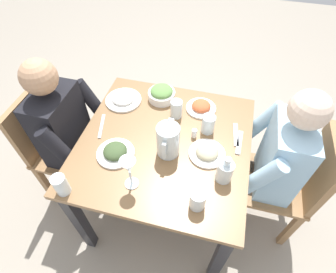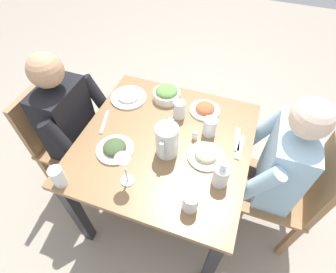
{
  "view_description": "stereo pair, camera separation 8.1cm",
  "coord_description": "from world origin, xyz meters",
  "px_view_note": "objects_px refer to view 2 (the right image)",
  "views": [
    {
      "loc": [
        0.9,
        0.25,
        1.91
      ],
      "look_at": [
        -0.0,
        0.02,
        0.8
      ],
      "focal_mm": 28.39,
      "sensor_mm": 36.0,
      "label": 1
    },
    {
      "loc": [
        0.88,
        0.33,
        1.91
      ],
      "look_at": [
        -0.0,
        0.02,
        0.8
      ],
      "focal_mm": 28.39,
      "sensor_mm": 36.0,
      "label": 2
    }
  ],
  "objects_px": {
    "dining_table": "(165,154)",
    "wine_glass": "(124,165)",
    "plate_yoghurt": "(128,96)",
    "plate_beans": "(206,155)",
    "water_glass_far_left": "(58,177)",
    "oil_carafe": "(221,176)",
    "diner_near": "(82,130)",
    "salad_bowl": "(167,93)",
    "water_glass_near_right": "(179,110)",
    "salt_shaker": "(195,135)",
    "water_pitcher": "(167,141)",
    "plate_rice_curry": "(205,109)",
    "diner_far": "(263,168)",
    "chair_far": "(291,192)",
    "water_glass_center": "(190,202)",
    "plate_dolmas": "(115,148)",
    "water_glass_far_right": "(210,127)",
    "chair_near": "(61,137)"
  },
  "relations": [
    {
      "from": "salad_bowl",
      "to": "plate_beans",
      "type": "relative_size",
      "value": 0.88
    },
    {
      "from": "diner_near",
      "to": "oil_carafe",
      "type": "height_order",
      "value": "diner_near"
    },
    {
      "from": "salad_bowl",
      "to": "water_glass_far_right",
      "type": "distance_m",
      "value": 0.38
    },
    {
      "from": "plate_rice_curry",
      "to": "plate_yoghurt",
      "type": "distance_m",
      "value": 0.49
    },
    {
      "from": "water_glass_near_right",
      "to": "oil_carafe",
      "type": "bearing_deg",
      "value": 41.7
    },
    {
      "from": "diner_far",
      "to": "plate_rice_curry",
      "type": "bearing_deg",
      "value": -118.35
    },
    {
      "from": "water_glass_center",
      "to": "wine_glass",
      "type": "relative_size",
      "value": 0.54
    },
    {
      "from": "plate_beans",
      "to": "plate_rice_curry",
      "type": "bearing_deg",
      "value": -164.75
    },
    {
      "from": "water_glass_center",
      "to": "water_glass_far_left",
      "type": "bearing_deg",
      "value": -82.04
    },
    {
      "from": "salt_shaker",
      "to": "wine_glass",
      "type": "bearing_deg",
      "value": -32.29
    },
    {
      "from": "dining_table",
      "to": "plate_rice_curry",
      "type": "bearing_deg",
      "value": 153.62
    },
    {
      "from": "chair_far",
      "to": "water_glass_far_left",
      "type": "distance_m",
      "value": 1.3
    },
    {
      "from": "chair_far",
      "to": "dining_table",
      "type": "bearing_deg",
      "value": -83.63
    },
    {
      "from": "water_glass_far_left",
      "to": "water_glass_center",
      "type": "relative_size",
      "value": 1.08
    },
    {
      "from": "plate_beans",
      "to": "water_glass_center",
      "type": "xyz_separation_m",
      "value": [
        0.3,
        0.0,
        0.03
      ]
    },
    {
      "from": "chair_near",
      "to": "salad_bowl",
      "type": "relative_size",
      "value": 5.1
    },
    {
      "from": "plate_yoghurt",
      "to": "diner_far",
      "type": "bearing_deg",
      "value": 79.28
    },
    {
      "from": "dining_table",
      "to": "water_glass_far_left",
      "type": "bearing_deg",
      "value": -42.72
    },
    {
      "from": "chair_far",
      "to": "plate_yoghurt",
      "type": "bearing_deg",
      "value": -98.77
    },
    {
      "from": "chair_far",
      "to": "plate_beans",
      "type": "xyz_separation_m",
      "value": [
        0.12,
        -0.52,
        0.28
      ]
    },
    {
      "from": "plate_dolmas",
      "to": "wine_glass",
      "type": "bearing_deg",
      "value": 44.07
    },
    {
      "from": "water_pitcher",
      "to": "water_glass_center",
      "type": "bearing_deg",
      "value": 37.94
    },
    {
      "from": "plate_yoghurt",
      "to": "plate_beans",
      "type": "bearing_deg",
      "value": 63.86
    },
    {
      "from": "chair_far",
      "to": "water_glass_center",
      "type": "relative_size",
      "value": 8.31
    },
    {
      "from": "chair_near",
      "to": "plate_dolmas",
      "type": "bearing_deg",
      "value": 74.91
    },
    {
      "from": "water_pitcher",
      "to": "plate_rice_curry",
      "type": "xyz_separation_m",
      "value": [
        -0.37,
        0.11,
        -0.08
      ]
    },
    {
      "from": "diner_near",
      "to": "salt_shaker",
      "type": "xyz_separation_m",
      "value": [
        -0.08,
        0.71,
        0.14
      ]
    },
    {
      "from": "diner_far",
      "to": "water_glass_far_left",
      "type": "relative_size",
      "value": 10.23
    },
    {
      "from": "dining_table",
      "to": "wine_glass",
      "type": "relative_size",
      "value": 4.82
    },
    {
      "from": "water_glass_far_left",
      "to": "oil_carafe",
      "type": "bearing_deg",
      "value": 109.82
    },
    {
      "from": "water_pitcher",
      "to": "water_glass_center",
      "type": "xyz_separation_m",
      "value": [
        0.27,
        0.21,
        -0.04
      ]
    },
    {
      "from": "water_glass_near_right",
      "to": "oil_carafe",
      "type": "height_order",
      "value": "oil_carafe"
    },
    {
      "from": "diner_far",
      "to": "plate_dolmas",
      "type": "distance_m",
      "value": 0.84
    },
    {
      "from": "salt_shaker",
      "to": "water_glass_center",
      "type": "bearing_deg",
      "value": 12.77
    },
    {
      "from": "dining_table",
      "to": "water_pitcher",
      "type": "distance_m",
      "value": 0.23
    },
    {
      "from": "water_glass_near_right",
      "to": "plate_yoghurt",
      "type": "bearing_deg",
      "value": -97.1
    },
    {
      "from": "plate_rice_curry",
      "to": "water_glass_near_right",
      "type": "relative_size",
      "value": 1.63
    },
    {
      "from": "plate_yoghurt",
      "to": "salt_shaker",
      "type": "relative_size",
      "value": 4.22
    },
    {
      "from": "plate_rice_curry",
      "to": "plate_yoghurt",
      "type": "xyz_separation_m",
      "value": [
        0.05,
        -0.49,
        -0.0
      ]
    },
    {
      "from": "water_glass_center",
      "to": "salt_shaker",
      "type": "height_order",
      "value": "water_glass_center"
    },
    {
      "from": "water_glass_far_left",
      "to": "oil_carafe",
      "type": "xyz_separation_m",
      "value": [
        -0.26,
        0.73,
        -0.0
      ]
    },
    {
      "from": "water_pitcher",
      "to": "diner_far",
      "type": "bearing_deg",
      "value": 106.15
    },
    {
      "from": "dining_table",
      "to": "chair_near",
      "type": "bearing_deg",
      "value": -89.42
    },
    {
      "from": "water_glass_near_right",
      "to": "oil_carafe",
      "type": "distance_m",
      "value": 0.49
    },
    {
      "from": "water_glass_near_right",
      "to": "water_glass_far_right",
      "type": "bearing_deg",
      "value": 70.01
    },
    {
      "from": "diner_near",
      "to": "wine_glass",
      "type": "xyz_separation_m",
      "value": [
        0.29,
        0.47,
        0.25
      ]
    },
    {
      "from": "oil_carafe",
      "to": "water_glass_far_left",
      "type": "bearing_deg",
      "value": -70.18
    },
    {
      "from": "chair_far",
      "to": "diner_near",
      "type": "bearing_deg",
      "value": -85.98
    },
    {
      "from": "dining_table",
      "to": "water_glass_near_right",
      "type": "bearing_deg",
      "value": 175.57
    },
    {
      "from": "diner_far",
      "to": "water_glass_far_left",
      "type": "bearing_deg",
      "value": -61.92
    }
  ]
}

